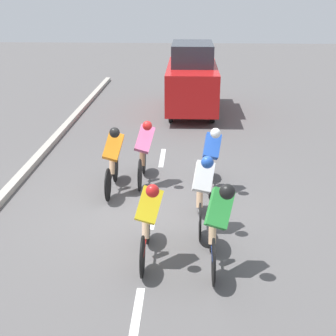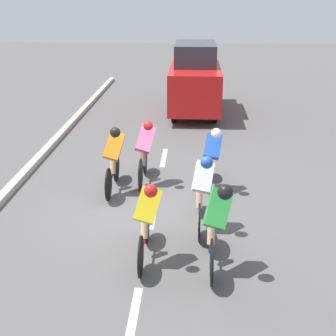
% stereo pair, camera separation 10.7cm
% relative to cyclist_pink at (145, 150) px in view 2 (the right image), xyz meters
% --- Properties ---
extents(ground_plane, '(60.00, 60.00, 0.00)m').
position_rel_cyclist_pink_xyz_m(ground_plane, '(-0.32, 1.13, -0.79)').
color(ground_plane, '#565454').
extents(lane_stripe_near, '(0.12, 1.40, 0.01)m').
position_rel_cyclist_pink_xyz_m(lane_stripe_near, '(-0.32, 4.71, -0.78)').
color(lane_stripe_near, white).
rests_on(lane_stripe_near, ground).
extents(lane_stripe_mid, '(0.12, 1.40, 0.01)m').
position_rel_cyclist_pink_xyz_m(lane_stripe_mid, '(-0.32, 1.51, -0.78)').
color(lane_stripe_mid, white).
rests_on(lane_stripe_mid, ground).
extents(lane_stripe_far, '(0.12, 1.40, 0.01)m').
position_rel_cyclist_pink_xyz_m(lane_stripe_far, '(-0.32, -1.69, -0.78)').
color(lane_stripe_far, white).
rests_on(lane_stripe_far, ground).
extents(cyclist_pink, '(0.47, 1.69, 1.52)m').
position_rel_cyclist_pink_xyz_m(cyclist_pink, '(0.00, 0.00, 0.00)').
color(cyclist_pink, black).
rests_on(cyclist_pink, ground).
extents(cyclist_blue, '(0.42, 1.69, 1.46)m').
position_rel_cyclist_pink_xyz_m(cyclist_blue, '(-1.48, 0.28, -0.02)').
color(cyclist_blue, black).
rests_on(cyclist_blue, ground).
extents(cyclist_yellow, '(0.46, 1.66, 1.45)m').
position_rel_cyclist_pink_xyz_m(cyclist_yellow, '(-0.36, 3.23, -0.03)').
color(cyclist_yellow, black).
rests_on(cyclist_yellow, ground).
extents(cyclist_green, '(0.47, 1.67, 1.54)m').
position_rel_cyclist_pink_xyz_m(cyclist_green, '(-1.44, 3.42, 0.03)').
color(cyclist_green, black).
rests_on(cyclist_green, ground).
extents(cyclist_orange, '(0.46, 1.73, 1.52)m').
position_rel_cyclist_pink_xyz_m(cyclist_orange, '(0.61, 0.53, 0.01)').
color(cyclist_orange, black).
rests_on(cyclist_orange, ground).
extents(cyclist_white, '(0.42, 1.69, 1.48)m').
position_rel_cyclist_pink_xyz_m(cyclist_white, '(-1.25, 2.07, -0.01)').
color(cyclist_white, black).
rests_on(cyclist_white, ground).
extents(support_car, '(1.70, 4.31, 2.39)m').
position_rel_cyclist_pink_xyz_m(support_car, '(-1.09, -6.57, 0.39)').
color(support_car, black).
rests_on(support_car, ground).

